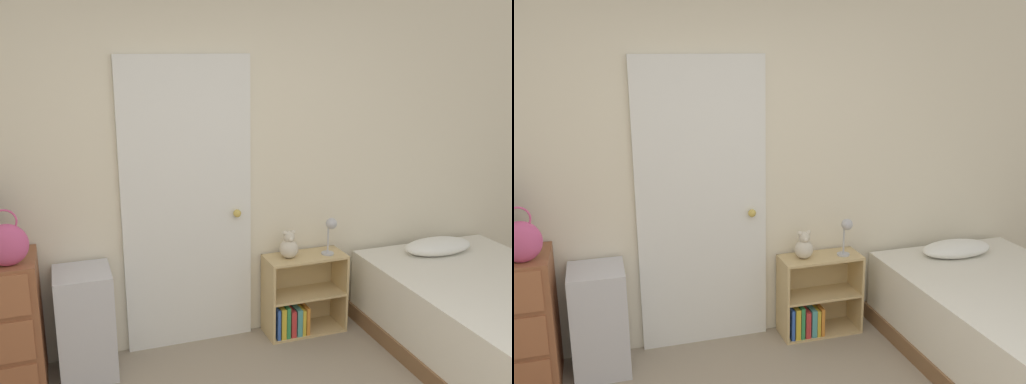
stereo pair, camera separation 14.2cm
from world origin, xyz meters
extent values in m
cube|color=beige|center=(0.00, 2.21, 1.27)|extent=(10.00, 0.06, 2.55)
cube|color=white|center=(-0.03, 2.16, 1.02)|extent=(0.90, 0.04, 2.05)
sphere|color=gold|center=(0.31, 2.11, 0.95)|extent=(0.06, 0.06, 0.06)
ellipsoid|color=#C64C7F|center=(-1.17, 1.81, 0.99)|extent=(0.24, 0.13, 0.25)
torus|color=#C64C7F|center=(-1.17, 1.81, 1.13)|extent=(0.15, 0.01, 0.15)
cube|color=silver|center=(-0.77, 1.97, 0.36)|extent=(0.35, 0.38, 0.71)
cube|color=tan|center=(0.52, 2.03, 0.30)|extent=(0.02, 0.26, 0.60)
cube|color=tan|center=(1.10, 2.03, 0.30)|extent=(0.02, 0.26, 0.60)
cube|color=tan|center=(0.81, 2.03, 0.01)|extent=(0.56, 0.26, 0.02)
cube|color=tan|center=(0.81, 2.03, 0.30)|extent=(0.56, 0.26, 0.02)
cube|color=tan|center=(0.81, 2.03, 0.59)|extent=(0.56, 0.26, 0.02)
cube|color=tan|center=(0.81, 2.16, 0.30)|extent=(0.60, 0.01, 0.60)
cube|color=#3359B2|center=(0.56, 2.01, 0.13)|extent=(0.02, 0.21, 0.23)
cube|color=gold|center=(0.60, 1.99, 0.13)|extent=(0.04, 0.16, 0.23)
cube|color=#338C4C|center=(0.64, 2.01, 0.14)|extent=(0.03, 0.22, 0.24)
cube|color=red|center=(0.68, 2.01, 0.12)|extent=(0.04, 0.22, 0.20)
cube|color=teal|center=(0.72, 2.01, 0.12)|extent=(0.04, 0.21, 0.21)
cube|color=gold|center=(0.76, 2.00, 0.12)|extent=(0.03, 0.20, 0.20)
cube|color=orange|center=(0.79, 1.99, 0.12)|extent=(0.03, 0.17, 0.21)
sphere|color=beige|center=(0.68, 2.03, 0.67)|extent=(0.14, 0.14, 0.14)
sphere|color=beige|center=(0.68, 2.03, 0.76)|extent=(0.09, 0.09, 0.09)
sphere|color=silver|center=(0.68, 1.99, 0.76)|extent=(0.03, 0.03, 0.03)
sphere|color=beige|center=(0.64, 2.03, 0.79)|extent=(0.04, 0.04, 0.04)
sphere|color=beige|center=(0.71, 2.03, 0.79)|extent=(0.04, 0.04, 0.04)
cylinder|color=#B2B2B7|center=(0.98, 2.00, 0.61)|extent=(0.09, 0.09, 0.01)
cylinder|color=#B2B2B7|center=(0.98, 2.00, 0.71)|extent=(0.01, 0.01, 0.20)
sphere|color=#B2B2B7|center=(0.99, 1.99, 0.84)|extent=(0.08, 0.08, 0.08)
cube|color=brown|center=(1.86, 1.17, 0.06)|extent=(1.25, 1.99, 0.12)
cube|color=silver|center=(1.86, 1.17, 0.33)|extent=(1.21, 1.93, 0.43)
ellipsoid|color=white|center=(1.86, 1.88, 0.60)|extent=(0.56, 0.28, 0.12)
camera|label=1|loc=(-0.85, -1.56, 2.09)|focal=40.00mm
camera|label=2|loc=(-0.71, -1.61, 2.09)|focal=40.00mm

